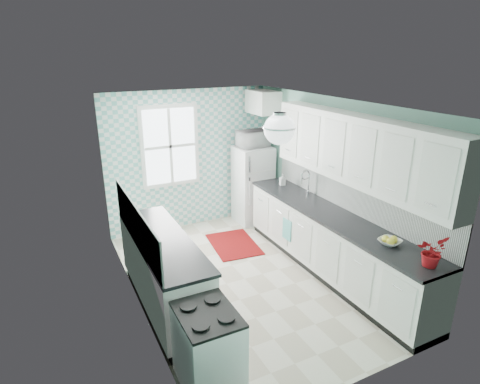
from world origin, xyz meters
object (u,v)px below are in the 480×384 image
potted_plant (431,251)px  microwave (253,139)px  fridge (253,185)px  sink (299,196)px  ceiling_light (279,129)px  stove (208,348)px  fruit_bowl (390,242)px

potted_plant → microwave: size_ratio=0.63×
fridge → sink: 1.38m
sink → microwave: 1.53m
ceiling_light → potted_plant: bearing=-45.0°
stove → sink: sink is taller
stove → fruit_bowl: 2.46m
fruit_bowl → sink: bearing=89.9°
stove → sink: (2.40, 1.99, 0.50)m
fridge → potted_plant: (0.09, -3.82, 0.38)m
fridge → potted_plant: bearing=-90.6°
ceiling_light → fridge: ceiling_light is taller
sink → potted_plant: 2.46m
fruit_bowl → microwave: (-0.09, 3.26, 0.63)m
potted_plant → fruit_bowl: bearing=90.0°
fridge → sink: size_ratio=2.73×
sink → fridge: bearing=94.7°
ceiling_light → microwave: (1.11, 2.62, -0.72)m
stove → fridge: bearing=59.2°
ceiling_light → fruit_bowl: size_ratio=1.37×
sink → microwave: bearing=94.7°
stove → microwave: 4.24m
ceiling_light → potted_plant: ceiling_light is taller
ceiling_light → fruit_bowl: ceiling_light is taller
ceiling_light → sink: bearing=46.1°
fridge → stove: (-2.31, -3.36, -0.30)m
ceiling_light → fruit_bowl: (1.20, -0.64, -1.35)m
sink → fruit_bowl: sink is taller
fridge → sink: (0.09, -1.37, 0.20)m
stove → fruit_bowl: bearing=6.1°
sink → fruit_bowl: size_ratio=2.07×
fridge → fruit_bowl: fridge is taller
fridge → potted_plant: size_ratio=4.27×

